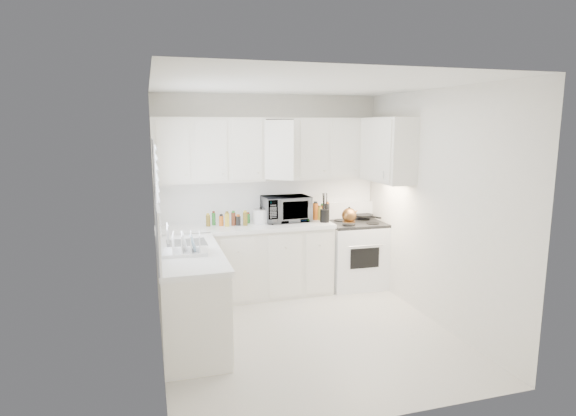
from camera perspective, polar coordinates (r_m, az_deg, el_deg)
name	(u,v)px	position (r m, az deg, el deg)	size (l,w,h in m)	color
floor	(306,333)	(5.30, 2.23, -14.73)	(3.20, 3.20, 0.00)	beige
ceiling	(308,84)	(4.83, 2.44, 14.56)	(3.20, 3.20, 0.00)	white
wall_back	(269,193)	(6.41, -2.29, 1.77)	(3.00, 3.00, 0.00)	silver
wall_front	(380,254)	(3.46, 10.93, -5.48)	(3.00, 3.00, 0.00)	silver
wall_left	(156,223)	(4.65, -15.48, -1.72)	(3.20, 3.20, 0.00)	silver
wall_right	(434,207)	(5.56, 17.12, 0.07)	(3.20, 3.20, 0.00)	silver
window_blinds	(157,192)	(4.95, -15.47, 1.91)	(0.06, 0.96, 1.06)	white
lower_cabinets_back	(246,263)	(6.22, -5.05, -6.53)	(2.22, 0.60, 0.90)	silver
lower_cabinets_left	(190,298)	(5.08, -11.64, -10.53)	(0.60, 1.60, 0.90)	silver
countertop_back	(246,227)	(6.10, -5.10, -2.27)	(2.24, 0.64, 0.05)	white
countertop_left	(189,253)	(4.94, -11.72, -5.35)	(0.64, 1.62, 0.05)	white
backsplash_back	(269,199)	(6.42, -2.26, 1.09)	(2.98, 0.02, 0.55)	white
backsplash_left	(157,226)	(4.86, -15.37, -2.12)	(0.02, 1.60, 0.55)	white
upper_cabinets_back	(272,180)	(6.23, -1.92, 3.38)	(3.00, 0.33, 0.80)	silver
upper_cabinets_right	(387,182)	(6.15, 11.71, 3.09)	(0.33, 0.90, 0.80)	silver
sink	(186,232)	(5.24, -12.10, -2.85)	(0.42, 0.38, 0.30)	gray
stove	(356,245)	(6.62, 8.11, -4.45)	(0.75, 0.61, 1.15)	white
tea_kettle	(349,214)	(6.31, 7.33, -0.74)	(0.24, 0.20, 0.22)	brown
frying_pan	(363,215)	(6.76, 9.02, -0.80)	(0.27, 0.46, 0.04)	black
microwave	(286,206)	(6.28, -0.26, 0.25)	(0.60, 0.33, 0.41)	gray
rice_cooker	(261,215)	(6.18, -3.27, -0.84)	(0.22, 0.22, 0.22)	white
paper_towel	(269,210)	(6.34, -2.34, -0.29)	(0.12, 0.12, 0.27)	white
utensil_crock	(325,207)	(6.24, 4.42, 0.11)	(0.13, 0.13, 0.40)	black
dish_rack	(185,242)	(4.82, -12.19, -4.00)	(0.43, 0.32, 0.24)	white
spice_left_0	(208,220)	(6.13, -9.57, -1.44)	(0.06, 0.06, 0.13)	brown
spice_left_1	(215,221)	(6.06, -8.76, -1.57)	(0.06, 0.06, 0.13)	#28792A
spice_left_2	(220,219)	(6.15, -8.18, -1.37)	(0.06, 0.06, 0.13)	orange
spice_left_3	(227,220)	(6.08, -7.36, -1.49)	(0.06, 0.06, 0.13)	gold
spice_left_4	(231,219)	(6.18, -6.81, -1.29)	(0.06, 0.06, 0.13)	brown
spice_left_5	(238,220)	(6.10, -5.97, -1.42)	(0.06, 0.06, 0.13)	black
spice_left_6	(243,218)	(6.20, -5.44, -1.22)	(0.06, 0.06, 0.13)	brown
spice_left_7	(250,219)	(6.13, -4.59, -1.34)	(0.06, 0.06, 0.13)	#28792A
sauce_right_0	(313,212)	(6.49, 3.00, -0.42)	(0.06, 0.06, 0.19)	orange
sauce_right_1	(318,212)	(6.45, 3.64, -0.49)	(0.06, 0.06, 0.19)	gold
sauce_right_2	(321,211)	(6.53, 3.92, -0.37)	(0.06, 0.06, 0.19)	brown
sauce_right_3	(326,212)	(6.49, 4.55, -0.44)	(0.06, 0.06, 0.19)	black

